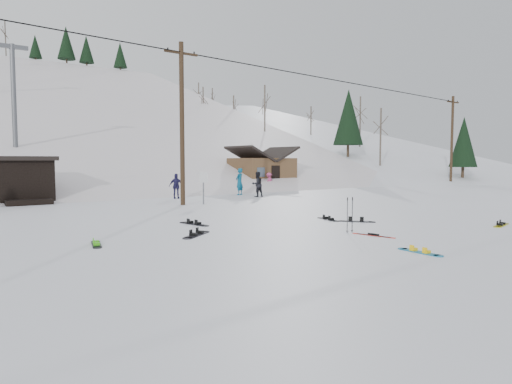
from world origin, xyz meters
TOP-DOWN VIEW (x-y plane):
  - ground at (0.00, 0.00)m, footprint 200.00×200.00m
  - ski_slope at (0.00, 55.00)m, footprint 60.00×85.24m
  - ridge_right at (38.00, 50.00)m, footprint 45.66×93.98m
  - treeline_right at (36.00, 42.00)m, footprint 20.00×60.00m
  - utility_pole at (2.00, 14.00)m, footprint 2.00×0.26m
  - utility_pole_right at (34.00, 17.00)m, footprint 2.00×0.26m
  - trail_sign at (3.10, 13.58)m, footprint 0.50×0.09m
  - lift_hut at (-5.00, 20.94)m, footprint 3.40×4.10m
  - lift_tower_near at (-4.00, 30.00)m, footprint 2.20×0.36m
  - cabin at (15.00, 24.00)m, footprint 5.39×4.40m
  - hero_snowboard at (1.15, -1.78)m, footprint 0.31×1.41m
  - hero_skis at (2.32, 0.78)m, footprint 0.40×1.52m
  - ski_poles at (2.22, 1.74)m, footprint 0.34×0.09m
  - board_scatter_a at (-2.39, 4.35)m, footprint 1.44×1.15m
  - board_scatter_b at (-1.22, 6.70)m, footprint 0.55×1.64m
  - board_scatter_c at (-5.64, 4.58)m, footprint 0.51×1.32m
  - board_scatter_d at (4.51, 3.48)m, footprint 1.09×1.28m
  - board_scatter_e at (8.21, -0.53)m, footprint 1.48×0.57m
  - board_scatter_f at (4.06, 4.62)m, footprint 0.56×1.48m
  - skier_teal at (8.69, 18.24)m, footprint 0.84×0.72m
  - skier_dark at (8.70, 16.08)m, footprint 0.85×0.66m
  - skier_pink at (13.93, 21.53)m, footprint 1.07×0.81m
  - skier_navy at (3.56, 17.99)m, footprint 1.02×0.89m

SIDE VIEW (x-z plane):
  - ski_slope at x=0.00m, z-range -44.99..20.99m
  - ridge_right at x=38.00m, z-range -38.30..16.30m
  - ground at x=0.00m, z-range 0.00..0.00m
  - treeline_right at x=36.00m, z-range -5.00..5.00m
  - hero_skis at x=2.32m, z-range -0.02..0.06m
  - board_scatter_c at x=-5.64m, z-range -0.02..0.07m
  - hero_snowboard at x=1.15m, z-range -0.02..0.07m
  - board_scatter_f at x=4.06m, z-range -0.03..0.08m
  - board_scatter_e at x=8.21m, z-range -0.03..0.08m
  - board_scatter_d at x=4.51m, z-range -0.03..0.08m
  - board_scatter_b at x=-1.22m, z-range -0.03..0.09m
  - board_scatter_a at x=-2.39m, z-range -0.03..0.09m
  - ski_poles at x=2.22m, z-range 0.01..1.25m
  - skier_pink at x=13.93m, z-range 0.00..1.46m
  - skier_navy at x=3.56m, z-range 0.00..1.65m
  - skier_dark at x=8.70m, z-range 0.00..1.73m
  - skier_teal at x=8.69m, z-range 0.00..1.94m
  - trail_sign at x=3.10m, z-range 0.35..2.20m
  - lift_hut at x=-5.00m, z-range -0.01..2.74m
  - cabin at x=15.00m, z-range -0.40..3.37m
  - utility_pole at x=2.00m, z-range 0.18..9.18m
  - utility_pole_right at x=34.00m, z-range 0.18..9.18m
  - lift_tower_near at x=-4.00m, z-range 3.86..11.86m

